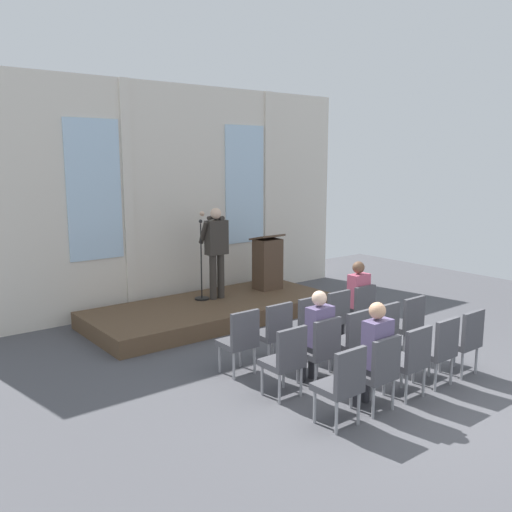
% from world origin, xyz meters
% --- Properties ---
extents(ground_plane, '(15.36, 15.36, 0.00)m').
position_xyz_m(ground_plane, '(0.00, 0.00, 0.00)').
color(ground_plane, '#4C4C51').
extents(rear_partition, '(8.53, 0.14, 4.45)m').
position_xyz_m(rear_partition, '(0.02, 5.90, 2.23)').
color(rear_partition, silver).
rests_on(rear_partition, ground).
extents(stage_platform, '(4.69, 2.02, 0.30)m').
position_xyz_m(stage_platform, '(0.00, 4.60, 0.15)').
color(stage_platform, brown).
rests_on(stage_platform, ground).
extents(speaker, '(0.51, 0.69, 1.77)m').
position_xyz_m(speaker, '(0.26, 4.84, 1.33)').
color(speaker, '#332D28').
rests_on(speaker, stage_platform).
extents(mic_stand, '(0.28, 0.28, 1.56)m').
position_xyz_m(mic_stand, '(-0.02, 4.94, 0.64)').
color(mic_stand, black).
rests_on(mic_stand, stage_platform).
extents(lectern, '(0.60, 0.48, 1.16)m').
position_xyz_m(lectern, '(1.55, 4.85, 0.85)').
color(lectern, '#4C3828').
rests_on(lectern, stage_platform).
extents(chair_r0_c0, '(0.46, 0.44, 0.94)m').
position_xyz_m(chair_r0_c0, '(-1.23, 2.04, 0.53)').
color(chair_r0_c0, '#99999E').
rests_on(chair_r0_c0, ground).
extents(chair_r0_c1, '(0.46, 0.44, 0.94)m').
position_xyz_m(chair_r0_c1, '(-0.61, 2.04, 0.53)').
color(chair_r0_c1, '#99999E').
rests_on(chair_r0_c1, ground).
extents(chair_r0_c2, '(0.46, 0.44, 0.94)m').
position_xyz_m(chair_r0_c2, '(0.00, 2.04, 0.53)').
color(chair_r0_c2, '#99999E').
rests_on(chair_r0_c2, ground).
extents(chair_r0_c3, '(0.46, 0.44, 0.94)m').
position_xyz_m(chair_r0_c3, '(0.61, 2.04, 0.53)').
color(chair_r0_c3, '#99999E').
rests_on(chair_r0_c3, ground).
extents(chair_r0_c4, '(0.46, 0.44, 0.94)m').
position_xyz_m(chair_r0_c4, '(1.23, 2.04, 0.53)').
color(chair_r0_c4, '#99999E').
rests_on(chair_r0_c4, ground).
extents(audience_r0_c4, '(0.36, 0.39, 1.33)m').
position_xyz_m(audience_r0_c4, '(1.23, 2.13, 0.74)').
color(audience_r0_c4, '#2D2D33').
rests_on(audience_r0_c4, ground).
extents(chair_r1_c0, '(0.46, 0.44, 0.94)m').
position_xyz_m(chair_r1_c0, '(-1.23, 1.09, 0.53)').
color(chair_r1_c0, '#99999E').
rests_on(chair_r1_c0, ground).
extents(chair_r1_c1, '(0.46, 0.44, 0.94)m').
position_xyz_m(chair_r1_c1, '(-0.61, 1.09, 0.53)').
color(chair_r1_c1, '#99999E').
rests_on(chair_r1_c1, ground).
extents(audience_r1_c1, '(0.36, 0.39, 1.29)m').
position_xyz_m(audience_r1_c1, '(-0.61, 1.17, 0.72)').
color(audience_r1_c1, '#2D2D33').
rests_on(audience_r1_c1, ground).
extents(chair_r1_c2, '(0.46, 0.44, 0.94)m').
position_xyz_m(chair_r1_c2, '(0.00, 1.09, 0.53)').
color(chair_r1_c2, '#99999E').
rests_on(chair_r1_c2, ground).
extents(chair_r1_c3, '(0.46, 0.44, 0.94)m').
position_xyz_m(chair_r1_c3, '(0.61, 1.09, 0.53)').
color(chair_r1_c3, '#99999E').
rests_on(chair_r1_c3, ground).
extents(chair_r1_c4, '(0.46, 0.44, 0.94)m').
position_xyz_m(chair_r1_c4, '(1.23, 1.09, 0.53)').
color(chair_r1_c4, '#99999E').
rests_on(chair_r1_c4, ground).
extents(chair_r2_c0, '(0.46, 0.44, 0.94)m').
position_xyz_m(chair_r2_c0, '(-1.23, 0.13, 0.53)').
color(chair_r2_c0, '#99999E').
rests_on(chair_r2_c0, ground).
extents(chair_r2_c1, '(0.46, 0.44, 0.94)m').
position_xyz_m(chair_r2_c1, '(-0.61, 0.13, 0.53)').
color(chair_r2_c1, '#99999E').
rests_on(chair_r2_c1, ground).
extents(audience_r2_c1, '(0.36, 0.39, 1.34)m').
position_xyz_m(audience_r2_c1, '(-0.61, 0.21, 0.74)').
color(audience_r2_c1, '#2D2D33').
rests_on(audience_r2_c1, ground).
extents(chair_r2_c2, '(0.46, 0.44, 0.94)m').
position_xyz_m(chair_r2_c2, '(0.00, 0.13, 0.53)').
color(chair_r2_c2, '#99999E').
rests_on(chair_r2_c2, ground).
extents(chair_r2_c3, '(0.46, 0.44, 0.94)m').
position_xyz_m(chair_r2_c3, '(0.61, 0.13, 0.53)').
color(chair_r2_c3, '#99999E').
rests_on(chair_r2_c3, ground).
extents(chair_r2_c4, '(0.46, 0.44, 0.94)m').
position_xyz_m(chair_r2_c4, '(1.23, 0.13, 0.53)').
color(chair_r2_c4, '#99999E').
rests_on(chair_r2_c4, ground).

